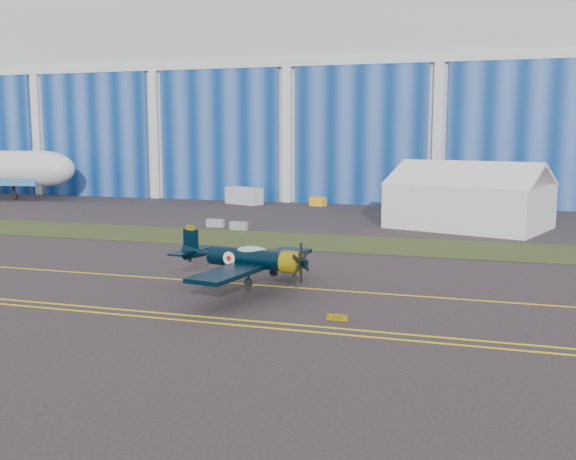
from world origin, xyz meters
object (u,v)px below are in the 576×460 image
(shipping_container, at_px, (244,196))
(tug, at_px, (318,202))
(warbird, at_px, (247,258))
(tent, at_px, (470,194))

(shipping_container, height_order, tug, shipping_container)
(warbird, distance_m, tent, 37.90)
(tent, xyz_separation_m, shipping_container, (-32.62, 16.24, -2.45))
(tent, relative_size, tug, 8.66)
(warbird, xyz_separation_m, tug, (-9.05, 52.66, -1.65))
(warbird, relative_size, shipping_container, 2.47)
(shipping_container, bearing_deg, tent, -2.73)
(warbird, height_order, tug, warbird)
(tug, bearing_deg, shipping_container, -160.65)
(warbird, height_order, tent, tent)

